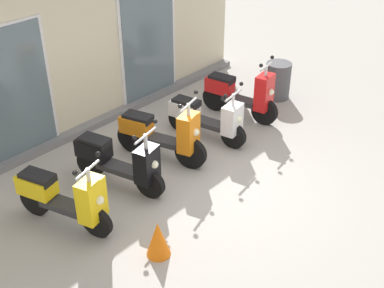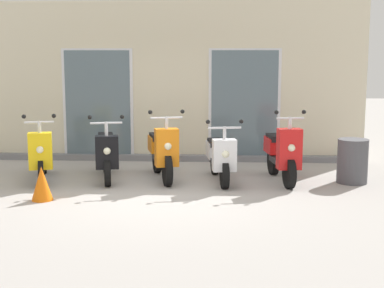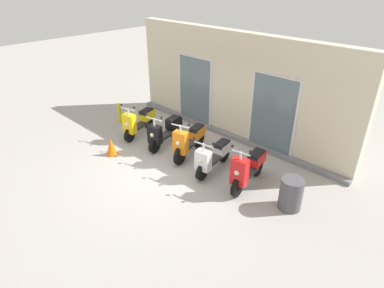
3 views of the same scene
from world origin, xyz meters
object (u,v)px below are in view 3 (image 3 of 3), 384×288
(scooter_red, at_px, (248,168))
(curb_bollard, at_px, (119,113))
(scooter_yellow, at_px, (139,121))
(trash_bin, at_px, (291,194))
(scooter_black, at_px, (165,131))
(scooter_white, at_px, (214,156))
(scooter_orange, at_px, (189,140))
(traffic_cone, at_px, (111,147))

(scooter_red, xyz_separation_m, curb_bollard, (-5.46, 0.04, -0.15))
(scooter_yellow, bearing_deg, trash_bin, 0.75)
(scooter_black, bearing_deg, scooter_white, -1.74)
(scooter_yellow, distance_m, scooter_orange, 2.09)
(scooter_red, relative_size, trash_bin, 2.10)
(curb_bollard, relative_size, traffic_cone, 1.35)
(scooter_yellow, xyz_separation_m, scooter_red, (4.16, 0.11, 0.00))
(scooter_black, height_order, scooter_orange, scooter_orange)
(scooter_orange, relative_size, curb_bollard, 2.31)
(scooter_black, bearing_deg, scooter_yellow, -173.00)
(scooter_yellow, relative_size, curb_bollard, 2.14)
(trash_bin, bearing_deg, scooter_orange, 178.05)
(scooter_white, relative_size, traffic_cone, 3.01)
(scooter_yellow, xyz_separation_m, trash_bin, (5.35, 0.07, -0.12))
(scooter_yellow, distance_m, scooter_red, 4.16)
(scooter_white, xyz_separation_m, trash_bin, (2.27, -0.01, -0.06))
(scooter_red, xyz_separation_m, traffic_cone, (-3.73, -1.46, -0.24))
(curb_bollard, xyz_separation_m, traffic_cone, (1.73, -1.50, -0.09))
(trash_bin, bearing_deg, scooter_white, 179.86)
(scooter_orange, distance_m, scooter_white, 1.01)
(traffic_cone, bearing_deg, scooter_red, 21.40)
(trash_bin, height_order, traffic_cone, trash_bin)
(scooter_black, distance_m, scooter_white, 1.99)
(scooter_yellow, xyz_separation_m, traffic_cone, (0.43, -1.35, -0.23))
(scooter_yellow, bearing_deg, scooter_white, 1.40)
(scooter_black, distance_m, scooter_orange, 0.98)
(scooter_white, distance_m, curb_bollard, 4.39)
(traffic_cone, bearing_deg, scooter_white, 28.25)
(scooter_black, relative_size, scooter_white, 1.01)
(scooter_red, distance_m, curb_bollard, 5.46)
(scooter_orange, bearing_deg, scooter_black, -177.31)
(scooter_white, bearing_deg, traffic_cone, -151.75)
(scooter_yellow, distance_m, trash_bin, 5.36)
(scooter_red, relative_size, traffic_cone, 3.04)
(scooter_black, bearing_deg, traffic_cone, -114.41)
(scooter_black, bearing_deg, scooter_red, -0.53)
(scooter_black, bearing_deg, scooter_orange, 2.69)
(scooter_yellow, height_order, scooter_orange, scooter_orange)
(scooter_orange, xyz_separation_m, scooter_white, (1.01, -0.11, -0.06))
(scooter_black, height_order, curb_bollard, scooter_black)
(scooter_orange, height_order, scooter_red, scooter_red)
(trash_bin, distance_m, traffic_cone, 5.13)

